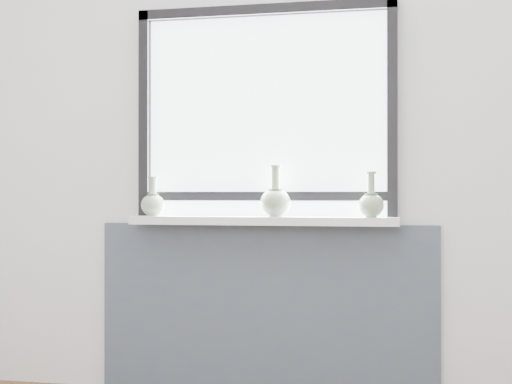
% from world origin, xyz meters
% --- Properties ---
extents(back_wall, '(3.60, 0.02, 2.60)m').
position_xyz_m(back_wall, '(0.00, 1.81, 1.30)').
color(back_wall, silver).
rests_on(back_wall, ground).
extents(apron_panel, '(1.70, 0.03, 0.86)m').
position_xyz_m(apron_panel, '(0.00, 1.78, 0.43)').
color(apron_panel, '#3F4C57').
rests_on(apron_panel, ground).
extents(windowsill, '(1.32, 0.18, 0.04)m').
position_xyz_m(windowsill, '(0.00, 1.71, 0.88)').
color(windowsill, silver).
rests_on(windowsill, apron_panel).
extents(window, '(1.30, 0.06, 1.05)m').
position_xyz_m(window, '(0.00, 1.77, 1.44)').
color(window, black).
rests_on(window, windowsill).
extents(vase_a, '(0.12, 0.12, 0.20)m').
position_xyz_m(vase_a, '(-0.56, 1.70, 0.97)').
color(vase_a, '#8FA584').
rests_on(vase_a, windowsill).
extents(vase_b, '(0.15, 0.15, 0.25)m').
position_xyz_m(vase_b, '(0.07, 1.71, 0.98)').
color(vase_b, '#8FA584').
rests_on(vase_b, windowsill).
extents(vase_c, '(0.12, 0.12, 0.22)m').
position_xyz_m(vase_c, '(0.53, 1.68, 0.97)').
color(vase_c, '#8FA584').
rests_on(vase_c, windowsill).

